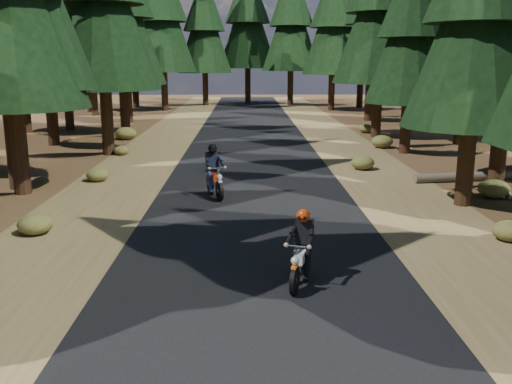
# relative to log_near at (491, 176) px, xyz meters

# --- Properties ---
(ground) EXTENTS (120.00, 120.00, 0.00)m
(ground) POSITION_rel_log_near_xyz_m (-8.35, -7.96, -0.16)
(ground) COLOR #472D19
(ground) RESTS_ON ground
(road) EXTENTS (6.00, 100.00, 0.01)m
(road) POSITION_rel_log_near_xyz_m (-8.35, -2.96, -0.15)
(road) COLOR black
(road) RESTS_ON ground
(shoulder_l) EXTENTS (3.20, 100.00, 0.01)m
(shoulder_l) POSITION_rel_log_near_xyz_m (-12.95, -2.96, -0.16)
(shoulder_l) COLOR brown
(shoulder_l) RESTS_ON ground
(shoulder_r) EXTENTS (3.20, 100.00, 0.01)m
(shoulder_r) POSITION_rel_log_near_xyz_m (-3.75, -2.96, -0.16)
(shoulder_r) COLOR brown
(shoulder_r) RESTS_ON ground
(log_near) EXTENTS (5.67, 1.23, 0.32)m
(log_near) POSITION_rel_log_near_xyz_m (0.00, 0.00, 0.00)
(log_near) COLOR #4C4233
(log_near) RESTS_ON ground
(understory_shrubs) EXTENTS (14.95, 32.67, 0.66)m
(understory_shrubs) POSITION_rel_log_near_xyz_m (-7.31, 0.46, 0.11)
(understory_shrubs) COLOR #474C1E
(understory_shrubs) RESTS_ON ground
(rider_lead) EXTENTS (0.94, 1.66, 1.42)m
(rider_lead) POSITION_rel_log_near_xyz_m (-7.57, -9.41, 0.32)
(rider_lead) COLOR silver
(rider_lead) RESTS_ON road
(rider_follow) EXTENTS (1.07, 1.88, 1.61)m
(rider_follow) POSITION_rel_log_near_xyz_m (-9.55, -2.32, 0.38)
(rider_follow) COLOR #A7270B
(rider_follow) RESTS_ON road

